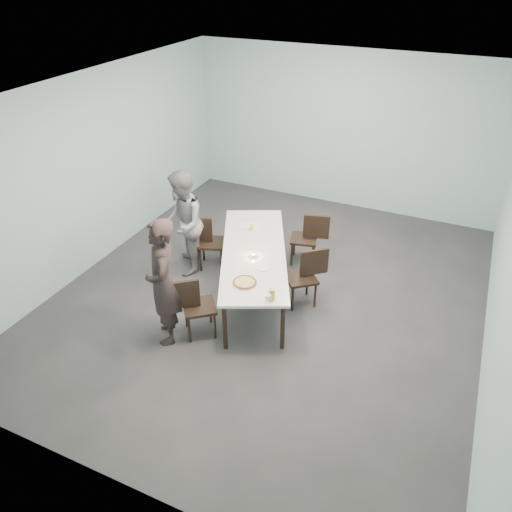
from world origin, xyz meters
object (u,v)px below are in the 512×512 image
at_px(amber_tumbler, 251,227).
at_px(diner_far, 183,224).
at_px(pizza, 245,282).
at_px(tealight, 253,256).
at_px(chair_far_left, 207,239).
at_px(chair_far_right, 309,235).
at_px(diner_near, 163,283).
at_px(side_plate, 263,268).
at_px(table, 254,254).
at_px(chair_near_right, 306,273).
at_px(beer_glass, 272,294).
at_px(water_tumbler, 268,298).
at_px(chair_near_left, 193,303).

bearing_deg(amber_tumbler, diner_far, -157.15).
xyz_separation_m(pizza, tealight, (-0.17, 0.64, 0.00)).
bearing_deg(chair_far_left, chair_far_right, 6.88).
height_order(diner_near, side_plate, diner_near).
relative_size(diner_far, side_plate, 9.38).
bearing_deg(side_plate, table, 130.78).
relative_size(chair_near_right, chair_far_right, 1.00).
relative_size(pizza, amber_tumbler, 4.25).
xyz_separation_m(diner_near, pizza, (0.87, 0.58, -0.11)).
bearing_deg(chair_far_right, beer_glass, 82.45).
bearing_deg(side_plate, chair_near_right, 46.61).
bearing_deg(water_tumbler, chair_far_left, 140.09).
relative_size(chair_far_left, tealight, 15.54).
distance_m(pizza, water_tumbler, 0.48).
bearing_deg(chair_far_right, tealight, 60.00).
height_order(chair_far_right, diner_far, diner_far).
distance_m(chair_far_right, side_plate, 1.57).
bearing_deg(water_tumbler, chair_far_right, 95.61).
relative_size(table, amber_tumbler, 34.23).
xyz_separation_m(table, chair_near_right, (0.77, 0.13, -0.19)).
bearing_deg(side_plate, beer_glass, -57.65).
bearing_deg(chair_near_left, chair_near_right, 10.59).
relative_size(pizza, beer_glass, 2.27).
relative_size(tealight, amber_tumbler, 0.70).
distance_m(beer_glass, water_tumbler, 0.07).
height_order(diner_far, water_tumbler, diner_far).
distance_m(chair_near_left, water_tumbler, 1.06).
bearing_deg(amber_tumbler, tealight, -63.21).
height_order(chair_near_right, chair_far_right, same).
xyz_separation_m(diner_far, water_tumbler, (1.94, -1.15, -0.05)).
bearing_deg(diner_far, side_plate, 43.43).
height_order(water_tumbler, tealight, water_tumbler).
xyz_separation_m(chair_far_right, diner_far, (-1.72, -1.04, 0.34)).
height_order(table, amber_tumbler, amber_tumbler).
bearing_deg(chair_near_left, chair_far_right, 32.83).
bearing_deg(diner_near, tealight, 115.15).
bearing_deg(water_tumbler, chair_near_left, -170.87).
bearing_deg(chair_far_right, diner_far, 16.96).
bearing_deg(table, chair_near_left, -106.60).
relative_size(diner_far, pizza, 4.96).
relative_size(chair_near_right, side_plate, 4.83).
xyz_separation_m(chair_far_right, diner_near, (-1.08, -2.55, 0.38)).
bearing_deg(table, beer_glass, -54.26).
bearing_deg(water_tumbler, diner_near, -164.29).
height_order(tealight, amber_tumbler, amber_tumbler).
bearing_deg(chair_far_right, diner_near, 53.02).
xyz_separation_m(table, beer_glass, (0.69, -0.95, 0.13)).
bearing_deg(water_tumbler, amber_tumbler, 121.48).
xyz_separation_m(diner_far, amber_tumbler, (0.98, 0.41, -0.05)).
relative_size(table, beer_glass, 18.26).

